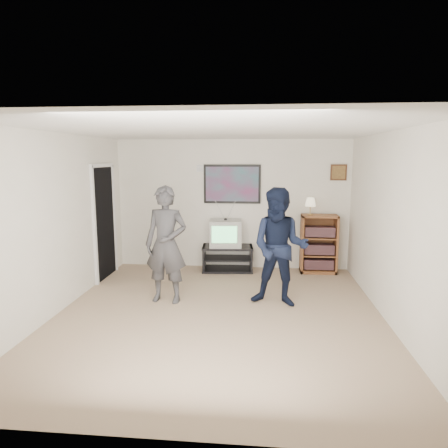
% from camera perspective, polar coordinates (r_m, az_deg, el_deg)
% --- Properties ---
extents(room_shell, '(4.51, 5.00, 2.51)m').
position_cam_1_polar(room_shell, '(5.66, -0.44, 0.27)').
color(room_shell, '#8A6C57').
rests_on(room_shell, ground).
extents(media_stand, '(1.00, 0.61, 0.48)m').
position_cam_1_polar(media_stand, '(7.71, 0.52, -4.90)').
color(media_stand, black).
rests_on(media_stand, room_shell).
extents(crt_television, '(0.64, 0.55, 0.50)m').
position_cam_1_polar(crt_television, '(7.61, 0.22, -1.30)').
color(crt_television, '#A1A19C').
rests_on(crt_television, media_stand).
extents(bookshelf, '(0.67, 0.38, 1.10)m').
position_cam_1_polar(bookshelf, '(7.74, 13.37, -2.76)').
color(bookshelf, brown).
rests_on(bookshelf, room_shell).
extents(table_lamp, '(0.20, 0.20, 0.32)m').
position_cam_1_polar(table_lamp, '(7.57, 12.23, 2.47)').
color(table_lamp, beige).
rests_on(table_lamp, bookshelf).
extents(person_tall, '(0.68, 0.49, 1.75)m').
position_cam_1_polar(person_tall, '(6.01, -8.27, -2.93)').
color(person_tall, '#38373A').
rests_on(person_tall, room_shell).
extents(person_short, '(0.96, 0.81, 1.74)m').
position_cam_1_polar(person_short, '(5.85, 7.96, -3.33)').
color(person_short, black).
rests_on(person_short, room_shell).
extents(controller_left, '(0.04, 0.12, 0.04)m').
position_cam_1_polar(controller_left, '(6.18, -7.67, 0.11)').
color(controller_left, white).
rests_on(controller_left, person_tall).
extents(controller_right, '(0.05, 0.13, 0.04)m').
position_cam_1_polar(controller_right, '(6.00, 7.74, -1.70)').
color(controller_right, white).
rests_on(controller_right, person_short).
extents(poster, '(1.10, 0.03, 0.75)m').
position_cam_1_polar(poster, '(7.72, 1.17, 5.72)').
color(poster, black).
rests_on(poster, room_shell).
extents(air_vent, '(0.28, 0.02, 0.14)m').
position_cam_1_polar(air_vent, '(7.77, -2.91, 7.95)').
color(air_vent, white).
rests_on(air_vent, room_shell).
extents(small_picture, '(0.30, 0.03, 0.30)m').
position_cam_1_polar(small_picture, '(7.83, 16.05, 7.10)').
color(small_picture, '#4A2617').
rests_on(small_picture, room_shell).
extents(doorway, '(0.03, 0.85, 2.00)m').
position_cam_1_polar(doorway, '(7.46, -16.77, 0.16)').
color(doorway, black).
rests_on(doorway, room_shell).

